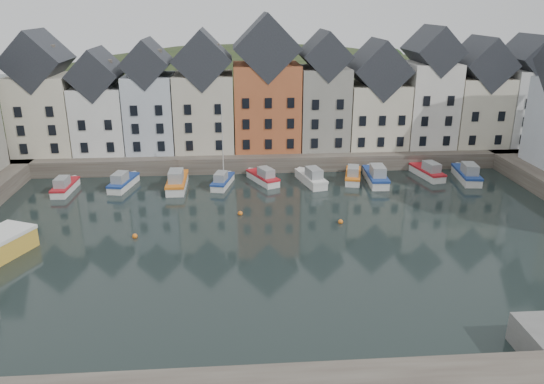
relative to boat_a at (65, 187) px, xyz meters
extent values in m
plane|color=black|center=(24.26, -16.63, -0.64)|extent=(260.00, 260.00, 0.00)
cube|color=#453C35|center=(24.26, 13.37, 0.36)|extent=(90.00, 16.00, 2.00)
ellipsoid|color=black|center=(24.26, 39.37, -18.64)|extent=(153.60, 70.40, 64.00)
sphere|color=#1B3116|center=(10.32, 34.30, 8.06)|extent=(5.77, 5.77, 5.77)
sphere|color=#1B3116|center=(49.13, 44.12, 7.47)|extent=(5.27, 5.27, 5.27)
sphere|color=#1B3116|center=(56.08, 37.57, 7.24)|extent=(5.07, 5.07, 5.07)
sphere|color=#1B3116|center=(38.54, 38.56, 7.17)|extent=(5.01, 5.01, 5.01)
sphere|color=#1B3116|center=(-13.41, 39.98, 5.93)|extent=(3.94, 3.94, 3.94)
sphere|color=#1B3116|center=(52.59, 43.62, 7.41)|extent=(5.21, 5.21, 5.21)
sphere|color=#1B3116|center=(26.25, 42.01, 7.68)|extent=(5.45, 5.45, 5.45)
sphere|color=#1B3116|center=(62.06, 31.68, 6.56)|extent=(4.49, 4.49, 4.49)
cube|color=beige|center=(-4.90, 11.37, 6.39)|extent=(7.67, 8.00, 10.07)
cube|color=#22242A|center=(-4.90, 11.37, 13.32)|extent=(7.67, 8.16, 7.67)
cube|color=white|center=(2.36, 11.37, 5.66)|extent=(6.56, 8.00, 8.61)
cube|color=#22242A|center=(2.36, 11.37, 11.59)|extent=(6.56, 8.16, 6.56)
cube|color=silver|center=(8.89, 11.37, 6.36)|extent=(6.20, 8.00, 10.02)
cube|color=#22242A|center=(8.89, 11.37, 12.91)|extent=(6.20, 8.16, 6.20)
cube|color=beige|center=(15.99, 11.37, 6.39)|extent=(7.70, 8.00, 10.08)
cube|color=#22242A|center=(15.99, 11.37, 13.34)|extent=(7.70, 8.16, 7.70)
cube|color=#B55B33|center=(24.33, 11.37, 7.00)|extent=(8.69, 8.00, 11.28)
cube|color=#22242A|center=(24.33, 11.37, 14.79)|extent=(8.69, 8.16, 8.69)
cube|color=gray|center=(32.04, 11.37, 6.75)|extent=(6.43, 8.00, 10.78)
cube|color=#22242A|center=(32.04, 11.37, 13.73)|extent=(6.43, 8.16, 6.43)
cube|color=beige|center=(39.34, 11.37, 5.63)|extent=(7.88, 8.00, 8.56)
cube|color=#22242A|center=(39.34, 11.37, 11.86)|extent=(7.88, 8.16, 7.88)
cube|color=silver|center=(46.68, 11.37, 6.99)|extent=(6.50, 8.00, 11.27)
cube|color=#22242A|center=(46.68, 11.37, 14.24)|extent=(6.50, 8.16, 6.50)
cube|color=beige|center=(53.69, 11.37, 6.02)|extent=(7.23, 8.00, 9.32)
cube|color=#22242A|center=(53.69, 11.37, 12.47)|extent=(7.23, 8.16, 7.23)
cube|color=white|center=(60.55, 11.37, 6.52)|extent=(6.18, 8.00, 10.32)
cube|color=#22242A|center=(60.55, 11.37, 13.20)|extent=(6.18, 8.16, 6.18)
sphere|color=orange|center=(20.26, -8.63, -0.49)|extent=(0.50, 0.50, 0.50)
sphere|color=orange|center=(30.26, -11.63, -0.49)|extent=(0.50, 0.50, 0.50)
sphere|color=orange|center=(10.26, -13.63, -0.49)|extent=(0.50, 0.50, 0.50)
cube|color=silver|center=(0.01, 0.18, -0.32)|extent=(1.92, 5.60, 1.01)
cube|color=#B31922|center=(0.01, 0.18, 0.23)|extent=(2.02, 5.72, 0.23)
cube|color=gray|center=(-0.03, -0.65, 0.78)|extent=(1.39, 2.27, 1.11)
cube|color=silver|center=(6.52, 1.17, -0.31)|extent=(2.89, 5.99, 1.06)
cube|color=navy|center=(6.52, 1.17, 0.27)|extent=(3.01, 6.12, 0.24)
cube|color=gray|center=(6.34, 0.33, 0.84)|extent=(1.79, 2.53, 1.15)
cube|color=silver|center=(12.95, 0.55, -0.25)|extent=(2.07, 6.81, 1.25)
cube|color=orange|center=(12.95, 0.55, 0.43)|extent=(2.18, 6.95, 0.28)
cube|color=gray|center=(12.95, -0.47, 1.11)|extent=(1.60, 2.73, 1.36)
cube|color=silver|center=(18.34, 0.89, -0.33)|extent=(2.84, 5.55, 0.98)
cube|color=navy|center=(18.34, 0.89, 0.20)|extent=(2.96, 5.67, 0.22)
cube|color=gray|center=(18.15, 0.12, 0.73)|extent=(1.72, 2.37, 1.06)
cylinder|color=silver|center=(18.47, 1.40, 4.67)|extent=(0.12, 0.12, 9.75)
cube|color=silver|center=(23.25, 1.89, -0.32)|extent=(3.89, 5.83, 1.03)
cube|color=#B31922|center=(23.25, 1.89, 0.25)|extent=(4.03, 5.97, 0.24)
cube|color=gray|center=(23.60, 1.12, 0.81)|extent=(2.14, 2.60, 1.13)
cube|color=silver|center=(29.08, 0.97, -0.29)|extent=(3.26, 6.41, 1.13)
cube|color=silver|center=(29.08, 0.97, 0.33)|extent=(3.38, 6.56, 0.26)
cube|color=gray|center=(29.30, 0.07, 0.94)|extent=(1.98, 2.73, 1.23)
cube|color=silver|center=(34.49, 1.77, -0.31)|extent=(3.01, 5.93, 1.04)
cube|color=orange|center=(34.49, 1.77, 0.26)|extent=(3.13, 6.06, 0.24)
cube|color=gray|center=(34.28, 0.94, 0.82)|extent=(1.83, 2.53, 1.14)
cube|color=silver|center=(37.09, 0.83, -0.25)|extent=(2.40, 6.81, 1.23)
cube|color=navy|center=(37.09, 0.83, 0.42)|extent=(2.52, 6.95, 0.28)
cube|color=gray|center=(37.03, -0.17, 1.09)|extent=(1.72, 2.77, 1.34)
cube|color=silver|center=(44.18, 2.47, -0.30)|extent=(2.87, 6.18, 1.09)
cube|color=#B31922|center=(44.18, 2.47, 0.30)|extent=(2.99, 6.32, 0.25)
cube|color=gray|center=(44.34, 1.59, 0.89)|extent=(1.81, 2.60, 1.19)
cube|color=silver|center=(48.63, 0.87, -0.26)|extent=(2.80, 6.76, 1.20)
cube|color=navy|center=(48.63, 0.87, 0.39)|extent=(2.93, 6.91, 0.27)
cube|color=gray|center=(48.50, -0.11, 1.05)|extent=(1.86, 2.80, 1.31)
camera|label=1|loc=(19.70, -59.98, 20.17)|focal=35.00mm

